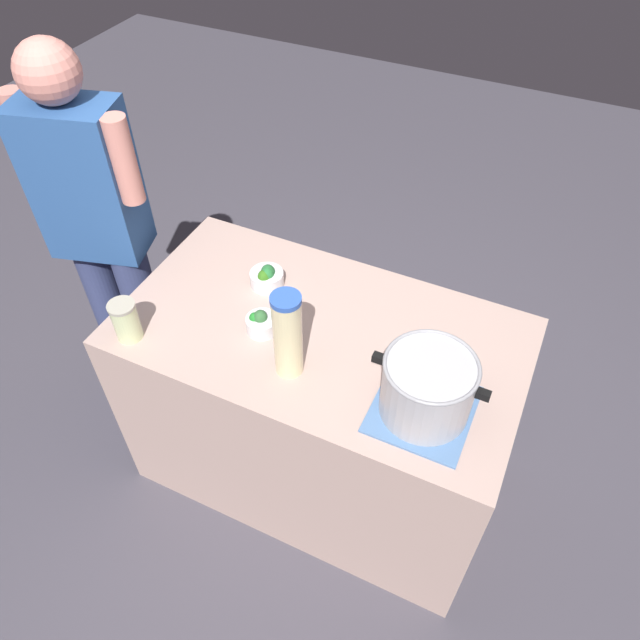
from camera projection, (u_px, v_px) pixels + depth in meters
ground_plane at (320, 464)px, 2.59m from camera, size 8.00×8.00×0.00m
counter_slab at (320, 406)px, 2.28m from camera, size 1.35×0.75×0.85m
dish_cloth at (423, 409)px, 1.75m from camera, size 0.29×0.30×0.01m
cooking_pot at (428, 387)px, 1.68m from camera, size 0.34×0.27×0.20m
lemonade_pitcher at (288, 335)px, 1.75m from camera, size 0.09×0.09×0.31m
mason_jar at (126, 321)px, 1.91m from camera, size 0.09×0.09×0.14m
broccoli_bowl_front at (267, 277)px, 2.10m from camera, size 0.12×0.12×0.08m
broccoli_bowl_center at (261, 323)px, 1.95m from camera, size 0.10×0.10×0.08m
person_cook at (102, 236)px, 2.25m from camera, size 0.50×0.28×1.62m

